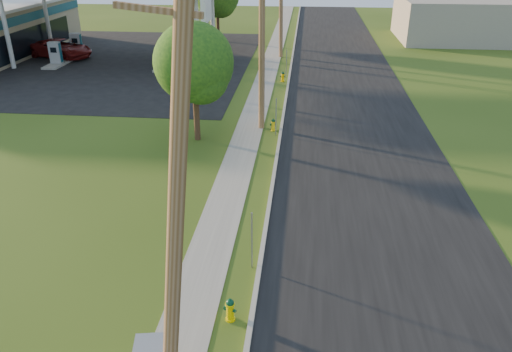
{
  "coord_description": "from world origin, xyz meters",
  "views": [
    {
      "loc": [
        1.68,
        -8.77,
        9.52
      ],
      "look_at": [
        0.0,
        8.0,
        1.4
      ],
      "focal_mm": 35.0,
      "sensor_mm": 36.0,
      "label": 1
    }
  ],
  "objects": [
    {
      "name": "hydrant_far",
      "position": [
        0.06,
        26.84,
        0.36
      ],
      "size": [
        0.39,
        0.34,
        0.74
      ],
      "color": "#FFB903",
      "rests_on": "ground"
    },
    {
      "name": "sign_post_far",
      "position": [
        0.25,
        28.2,
        1.0
      ],
      "size": [
        0.05,
        0.04,
        2.0
      ],
      "primitive_type": "cube",
      "color": "gray",
      "rests_on": "ground"
    },
    {
      "name": "sidewalk",
      "position": [
        -1.25,
        10.0,
        0.01
      ],
      "size": [
        1.5,
        120.0,
        0.03
      ],
      "primitive_type": "cube",
      "color": "gray",
      "rests_on": "ground"
    },
    {
      "name": "hydrant_near",
      "position": [
        -0.08,
        1.74,
        0.35
      ],
      "size": [
        0.37,
        0.33,
        0.73
      ],
      "color": "#E8CE00",
      "rests_on": "ground"
    },
    {
      "name": "distant_building",
      "position": [
        18.0,
        45.0,
        2.0
      ],
      "size": [
        14.0,
        10.0,
        4.0
      ],
      "primitive_type": "cube",
      "color": "#9D9489",
      "rests_on": "ground"
    },
    {
      "name": "sign_post_near",
      "position": [
        0.25,
        4.2,
        1.0
      ],
      "size": [
        0.05,
        0.04,
        2.0
      ],
      "primitive_type": "cube",
      "color": "gray",
      "rests_on": "ground"
    },
    {
      "name": "fuel_pump_nw",
      "position": [
        -18.5,
        30.0,
        0.72
      ],
      "size": [
        1.2,
        3.2,
        1.9
      ],
      "color": "#9B988D",
      "rests_on": "ground"
    },
    {
      "name": "road",
      "position": [
        4.5,
        10.0,
        0.01
      ],
      "size": [
        8.0,
        120.0,
        0.02
      ],
      "primitive_type": "cube",
      "color": "black",
      "rests_on": "ground"
    },
    {
      "name": "fuel_pump_ne",
      "position": [
        -9.5,
        30.0,
        0.72
      ],
      "size": [
        1.2,
        3.2,
        1.9
      ],
      "color": "#9B988D",
      "rests_on": "ground"
    },
    {
      "name": "fuel_pump_se",
      "position": [
        -9.5,
        34.0,
        0.72
      ],
      "size": [
        1.2,
        3.2,
        1.9
      ],
      "color": "#9B988D",
      "rests_on": "ground"
    },
    {
      "name": "fuel_pump_sw",
      "position": [
        -18.5,
        34.0,
        0.72
      ],
      "size": [
        1.2,
        3.2,
        1.9
      ],
      "color": "#9B988D",
      "rests_on": "ground"
    },
    {
      "name": "tree_verge",
      "position": [
        -3.64,
        14.91,
        3.84
      ],
      "size": [
        3.94,
        3.94,
        5.97
      ],
      "color": "#3D2A18",
      "rests_on": "ground"
    },
    {
      "name": "utility_pole_near",
      "position": [
        -0.6,
        -1.0,
        4.8
      ],
      "size": [
        1.4,
        0.32,
        9.48
      ],
      "color": "brown",
      "rests_on": "ground"
    },
    {
      "name": "car_red",
      "position": [
        -19.44,
        32.85,
        0.79
      ],
      "size": [
        6.26,
        4.53,
        1.58
      ],
      "primitive_type": "imported",
      "rotation": [
        0.0,
        0.0,
        1.19
      ],
      "color": "maroon",
      "rests_on": "ground"
    },
    {
      "name": "forecourt",
      "position": [
        -16.0,
        32.0,
        0.01
      ],
      "size": [
        26.0,
        28.0,
        0.02
      ],
      "primitive_type": "cube",
      "color": "black",
      "rests_on": "ground"
    },
    {
      "name": "hydrant_mid",
      "position": [
        0.07,
        16.63,
        0.34
      ],
      "size": [
        0.35,
        0.31,
        0.69
      ],
      "color": "yellow",
      "rests_on": "ground"
    },
    {
      "name": "price_pylon",
      "position": [
        -4.5,
        22.5,
        5.43
      ],
      "size": [
        0.34,
        2.04,
        6.85
      ],
      "color": "gray",
      "rests_on": "ground"
    },
    {
      "name": "utility_pole_mid",
      "position": [
        -0.6,
        17.0,
        4.95
      ],
      "size": [
        1.4,
        0.32,
        9.8
      ],
      "color": "brown",
      "rests_on": "ground"
    },
    {
      "name": "curb",
      "position": [
        0.5,
        10.0,
        0.07
      ],
      "size": [
        0.15,
        120.0,
        0.15
      ],
      "primitive_type": "cube",
      "color": "#9B988D",
      "rests_on": "ground"
    },
    {
      "name": "sign_post_mid",
      "position": [
        0.25,
        16.0,
        1.0
      ],
      "size": [
        0.05,
        0.04,
        2.0
      ],
      "primitive_type": "cube",
      "color": "gray",
      "rests_on": "ground"
    }
  ]
}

